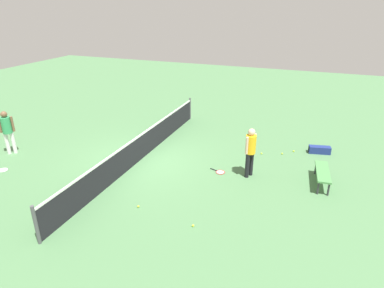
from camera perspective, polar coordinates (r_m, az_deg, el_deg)
The scene contains 13 objects.
ground_plane at distance 12.57m, azimuth -8.73°, elevation -2.64°, with size 40.00×40.00×0.00m, color #4C7A4C.
court_net at distance 12.37m, azimuth -8.87°, elevation -0.55°, with size 10.09×0.09×1.07m.
player_near_side at distance 11.03m, azimuth 9.96°, elevation -0.77°, with size 0.51×0.45×1.70m.
player_far_side at distance 14.34m, azimuth -29.05°, elevation 2.27°, with size 0.48×0.48×1.70m.
tennis_racket_near_player at distance 11.57m, azimuth 4.76°, elevation -4.78°, with size 0.40×0.61×0.03m.
tennis_racket_far_player at distance 13.40m, azimuth -29.71°, elevation -3.89°, with size 0.41×0.60×0.03m.
tennis_ball_near_player at distance 13.28m, azimuth 15.15°, elevation -1.59°, with size 0.07×0.07×0.07m, color #C6E033.
tennis_ball_by_net at distance 9.82m, azimuth -9.16°, elevation -10.48°, with size 0.07×0.07×0.07m, color #C6E033.
tennis_ball_midcourt at distance 8.97m, azimuth 0.18°, elevation -13.78°, with size 0.07×0.07×0.07m, color #C6E033.
tennis_ball_baseline at distance 13.63m, azimuth 16.99°, elevation -1.17°, with size 0.07×0.07×0.07m, color #C6E033.
tennis_ball_stray_left at distance 13.11m, azimuth 11.79°, elevation -1.59°, with size 0.07×0.07×0.07m, color #C6E033.
courtside_bench at distance 11.42m, azimuth 21.44°, elevation -4.58°, with size 1.53×0.54×0.48m.
equipment_bag at distance 13.79m, azimuth 20.83°, elevation -0.92°, with size 0.44×0.84×0.28m.
Camera 1 is at (-9.73, -5.81, 5.44)m, focal length 31.20 mm.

